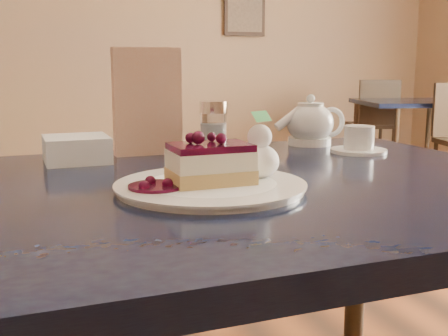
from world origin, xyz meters
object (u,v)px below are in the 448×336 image
object	(u,v)px
main_table	(200,231)
dessert_plate	(210,187)
bg_table_far_right	(411,173)
tea_set	(319,128)
cheesecake_slice	(210,164)

from	to	relation	value
main_table	dessert_plate	distance (m)	0.11
dessert_plate	bg_table_far_right	distance (m)	4.48
tea_set	main_table	bearing A→B (deg)	-140.75
main_table	tea_set	bearing A→B (deg)	36.97
dessert_plate	cheesecake_slice	xyz separation A→B (m)	(0.00, 0.00, 0.04)
cheesecake_slice	dessert_plate	bearing A→B (deg)	-92.27
cheesecake_slice	tea_set	size ratio (longest dim) A/B	0.49
cheesecake_slice	bg_table_far_right	distance (m)	4.49
dessert_plate	bg_table_far_right	world-z (taller)	dessert_plate
main_table	cheesecake_slice	size ratio (longest dim) A/B	9.98
main_table	cheesecake_slice	world-z (taller)	cheesecake_slice
main_table	bg_table_far_right	world-z (taller)	main_table
main_table	bg_table_far_right	size ratio (longest dim) A/B	0.78
dessert_plate	main_table	bearing A→B (deg)	92.27
dessert_plate	tea_set	bearing A→B (deg)	43.68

